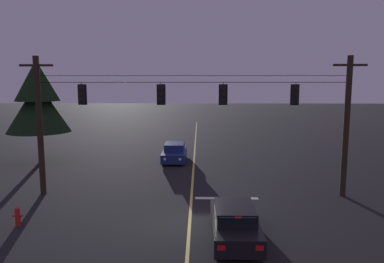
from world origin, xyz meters
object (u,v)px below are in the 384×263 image
(traffic_light_right_inner, at_px, (296,95))
(car_waiting_near_lane, at_px, (234,223))
(fire_hydrant, at_px, (18,216))
(traffic_light_leftmost, at_px, (81,95))
(car_oncoming_lead, at_px, (174,152))
(traffic_light_centre, at_px, (223,95))
(tree_verge_near, at_px, (38,100))
(traffic_light_left_inner, at_px, (161,95))

(traffic_light_right_inner, height_order, car_waiting_near_lane, traffic_light_right_inner)
(car_waiting_near_lane, height_order, fire_hydrant, car_waiting_near_lane)
(traffic_light_leftmost, xyz_separation_m, car_oncoming_lead, (4.38, 8.72, -4.90))
(traffic_light_right_inner, bearing_deg, traffic_light_centre, 180.00)
(traffic_light_centre, distance_m, fire_hydrant, 11.41)
(car_waiting_near_lane, bearing_deg, traffic_light_right_inner, 56.19)
(car_waiting_near_lane, bearing_deg, tree_verge_near, 135.69)
(fire_hydrant, bearing_deg, car_waiting_near_lane, -6.39)
(traffic_light_centre, xyz_separation_m, traffic_light_right_inner, (3.84, 0.00, 0.00))
(traffic_light_left_inner, xyz_separation_m, tree_verge_near, (-10.28, 7.91, -0.67))
(traffic_light_centre, bearing_deg, fire_hydrant, -153.93)
(car_oncoming_lead, relative_size, tree_verge_near, 0.56)
(car_waiting_near_lane, relative_size, tree_verge_near, 0.55)
(traffic_light_leftmost, relative_size, traffic_light_centre, 1.00)
(tree_verge_near, bearing_deg, car_oncoming_lead, 4.48)
(traffic_light_leftmost, bearing_deg, traffic_light_centre, 0.00)
(traffic_light_leftmost, relative_size, car_oncoming_lead, 0.28)
(car_waiting_near_lane, bearing_deg, traffic_light_leftmost, 144.59)
(traffic_light_centre, relative_size, traffic_light_right_inner, 1.00)
(traffic_light_leftmost, xyz_separation_m, car_waiting_near_lane, (7.78, -5.53, -4.90))
(traffic_light_left_inner, height_order, traffic_light_right_inner, same)
(tree_verge_near, xyz_separation_m, fire_hydrant, (4.46, -12.39, -4.43))
(car_waiting_near_lane, height_order, tree_verge_near, tree_verge_near)
(traffic_light_centre, relative_size, car_waiting_near_lane, 0.28)
(car_waiting_near_lane, xyz_separation_m, tree_verge_near, (-13.77, 13.44, 4.23))
(car_oncoming_lead, bearing_deg, traffic_light_centre, -69.54)
(traffic_light_leftmost, xyz_separation_m, fire_hydrant, (-1.53, -4.48, -5.11))
(traffic_light_centre, distance_m, car_oncoming_lead, 10.52)
(traffic_light_left_inner, distance_m, traffic_light_right_inner, 7.19)
(car_waiting_near_lane, xyz_separation_m, fire_hydrant, (-9.31, 1.04, -0.21))
(car_waiting_near_lane, distance_m, fire_hydrant, 9.37)
(traffic_light_right_inner, relative_size, car_oncoming_lead, 0.28)
(car_oncoming_lead, bearing_deg, fire_hydrant, -114.13)
(fire_hydrant, bearing_deg, traffic_light_right_inner, 19.02)
(traffic_light_right_inner, distance_m, fire_hydrant, 14.68)
(traffic_light_right_inner, xyz_separation_m, car_waiting_near_lane, (-3.70, -5.53, -4.90))
(traffic_light_centre, bearing_deg, traffic_light_left_inner, 180.00)
(traffic_light_left_inner, relative_size, tree_verge_near, 0.15)
(traffic_light_right_inner, relative_size, tree_verge_near, 0.15)
(car_oncoming_lead, relative_size, fire_hydrant, 5.26)
(traffic_light_centre, relative_size, tree_verge_near, 0.15)
(traffic_light_centre, distance_m, car_waiting_near_lane, 7.39)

